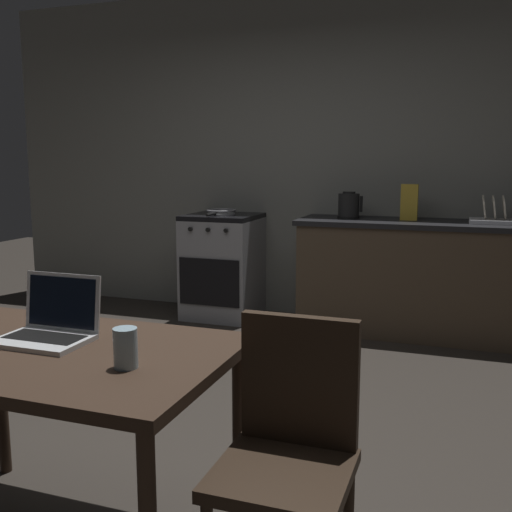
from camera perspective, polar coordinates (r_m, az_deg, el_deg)
name	(u,v)px	position (r m, az deg, el deg)	size (l,w,h in m)	color
ground_plane	(172,427)	(3.26, -8.06, -15.89)	(12.00, 12.00, 0.00)	#2D2823
back_wall	(335,155)	(5.24, 7.60, 9.54)	(6.40, 0.10, 2.83)	gray
kitchen_counter	(436,279)	(4.87, 16.80, -2.11)	(2.16, 0.64, 0.91)	#4C3D2D
stove_oven	(223,266)	(5.26, -3.18, -0.94)	(0.60, 0.62, 0.91)	gray
dining_table	(52,369)	(2.22, -18.87, -10.15)	(1.24, 0.80, 0.74)	#332319
chair	(290,444)	(1.92, 3.24, -17.46)	(0.40, 0.40, 0.89)	#2D2116
laptop	(49,327)	(2.27, -19.17, -6.47)	(0.32, 0.25, 0.23)	silver
electric_kettle	(349,206)	(4.87, 8.86, 4.76)	(0.20, 0.18, 0.22)	black
frying_pan	(221,212)	(5.17, -3.38, 4.24)	(0.26, 0.43, 0.05)	gray
drinking_glass	(126,348)	(1.91, -12.36, -8.58)	(0.08, 0.08, 0.13)	#99B7C6
cereal_box	(409,202)	(4.83, 14.43, 4.99)	(0.13, 0.05, 0.28)	gold
dish_rack	(493,217)	(4.80, 21.74, 3.48)	(0.34, 0.26, 0.21)	silver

